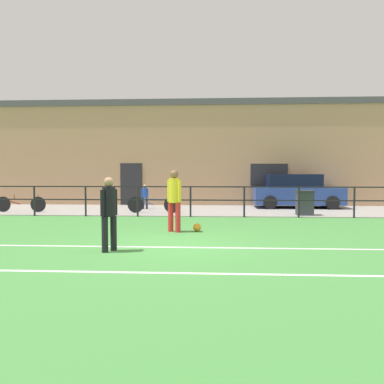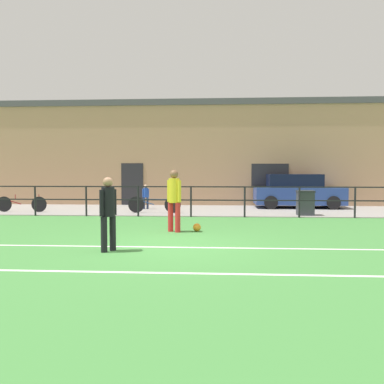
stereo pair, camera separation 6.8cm
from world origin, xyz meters
TOP-DOWN VIEW (x-y plane):
  - ground at (0.00, 0.00)m, footprint 60.00×44.00m
  - field_line_touchline at (0.00, -0.15)m, footprint 36.00×0.11m
  - field_line_hash at (0.00, -2.48)m, footprint 36.00×0.11m
  - pavement_strip at (0.00, 8.50)m, footprint 48.00×5.00m
  - perimeter_fence at (0.00, 6.00)m, footprint 36.07×0.07m
  - clubhouse_facade at (-0.00, 12.20)m, footprint 28.00×2.56m
  - player_goalkeeper at (-1.31, -0.71)m, footprint 0.29×0.37m
  - player_striker at (-0.22, 2.19)m, footprint 0.42×0.31m
  - soccer_ball_match at (0.42, 2.33)m, footprint 0.23×0.23m
  - spectator_child at (-2.22, 8.80)m, footprint 0.29×0.19m
  - parked_car_red at (4.66, 9.94)m, footprint 4.01×1.87m
  - bicycle_parked_0 at (-7.14, 7.20)m, footprint 2.13×0.04m
  - bicycle_parked_1 at (-1.58, 7.20)m, footprint 2.15×0.04m
  - trash_bin_0 at (4.36, 6.71)m, footprint 0.64×0.55m

SIDE VIEW (x-z plane):
  - ground at x=0.00m, z-range -0.04..0.00m
  - field_line_touchline at x=0.00m, z-range 0.00..0.00m
  - field_line_hash at x=0.00m, z-range 0.00..0.00m
  - pavement_strip at x=0.00m, z-range 0.00..0.02m
  - soccer_ball_match at x=0.42m, z-range 0.00..0.23m
  - bicycle_parked_0 at x=-7.14m, z-range -0.01..0.72m
  - bicycle_parked_1 at x=-1.58m, z-range -0.01..0.74m
  - trash_bin_0 at x=4.36m, z-range 0.02..0.98m
  - spectator_child at x=-2.22m, z-range 0.09..1.19m
  - perimeter_fence at x=0.00m, z-range 0.17..1.32m
  - parked_car_red at x=4.66m, z-range -0.02..1.53m
  - player_goalkeeper at x=-1.31m, z-range 0.11..1.70m
  - player_striker at x=-0.22m, z-range 0.12..1.87m
  - clubhouse_facade at x=0.00m, z-range 0.01..5.27m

